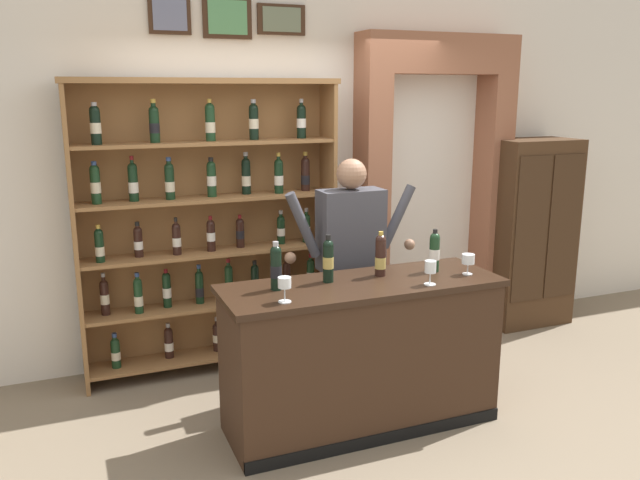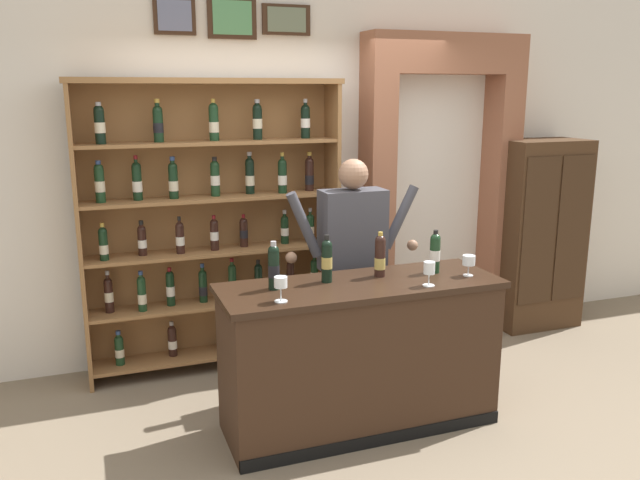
# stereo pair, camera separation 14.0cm
# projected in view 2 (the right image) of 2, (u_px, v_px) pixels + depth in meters

# --- Properties ---
(ground_plane) EXTENTS (14.00, 14.00, 0.02)m
(ground_plane) POSITION_uv_depth(u_px,v_px,m) (354.00, 426.00, 4.19)
(ground_plane) COLOR #7A6B56
(back_wall) EXTENTS (12.00, 0.19, 3.17)m
(back_wall) POSITION_uv_depth(u_px,v_px,m) (282.00, 157.00, 5.24)
(back_wall) COLOR silver
(back_wall) RESTS_ON ground
(wine_shelf) EXTENTS (1.97, 0.33, 2.20)m
(wine_shelf) POSITION_uv_depth(u_px,v_px,m) (213.00, 220.00, 4.85)
(wine_shelf) COLOR olive
(wine_shelf) RESTS_ON ground
(archway_doorway) EXTENTS (1.42, 0.45, 2.57)m
(archway_doorway) POSITION_uv_depth(u_px,v_px,m) (436.00, 171.00, 5.60)
(archway_doorway) COLOR #935B42
(archway_doorway) RESTS_ON ground
(side_cabinet) EXTENTS (0.76, 0.48, 1.69)m
(side_cabinet) POSITION_uv_depth(u_px,v_px,m) (538.00, 234.00, 5.82)
(side_cabinet) COLOR #422B19
(side_cabinet) RESTS_ON ground
(tasting_counter) EXTENTS (1.77, 0.61, 0.96)m
(tasting_counter) POSITION_uv_depth(u_px,v_px,m) (360.00, 355.00, 4.09)
(tasting_counter) COLOR #382316
(tasting_counter) RESTS_ON ground
(shopkeeper) EXTENTS (1.01, 0.22, 1.66)m
(shopkeeper) POSITION_uv_depth(u_px,v_px,m) (352.00, 247.00, 4.57)
(shopkeeper) COLOR #2D3347
(shopkeeper) RESTS_ON ground
(tasting_bottle_chianti) EXTENTS (0.07, 0.07, 0.29)m
(tasting_bottle_chianti) POSITION_uv_depth(u_px,v_px,m) (274.00, 266.00, 3.82)
(tasting_bottle_chianti) COLOR black
(tasting_bottle_chianti) RESTS_ON tasting_counter
(tasting_bottle_prosecco) EXTENTS (0.07, 0.07, 0.30)m
(tasting_bottle_prosecco) POSITION_uv_depth(u_px,v_px,m) (327.00, 260.00, 3.97)
(tasting_bottle_prosecco) COLOR black
(tasting_bottle_prosecco) RESTS_ON tasting_counter
(tasting_bottle_grappa) EXTENTS (0.07, 0.07, 0.29)m
(tasting_bottle_grappa) POSITION_uv_depth(u_px,v_px,m) (380.00, 256.00, 4.09)
(tasting_bottle_grappa) COLOR black
(tasting_bottle_grappa) RESTS_ON tasting_counter
(tasting_bottle_super_tuscan) EXTENTS (0.07, 0.07, 0.28)m
(tasting_bottle_super_tuscan) POSITION_uv_depth(u_px,v_px,m) (435.00, 252.00, 4.17)
(tasting_bottle_super_tuscan) COLOR #19381E
(tasting_bottle_super_tuscan) RESTS_ON tasting_counter
(wine_glass_left) EXTENTS (0.08, 0.08, 0.15)m
(wine_glass_left) POSITION_uv_depth(u_px,v_px,m) (281.00, 284.00, 3.60)
(wine_glass_left) COLOR silver
(wine_glass_left) RESTS_ON tasting_counter
(wine_glass_right) EXTENTS (0.08, 0.08, 0.13)m
(wine_glass_right) POSITION_uv_depth(u_px,v_px,m) (469.00, 261.00, 4.11)
(wine_glass_right) COLOR silver
(wine_glass_right) RESTS_ON tasting_counter
(wine_glass_spare) EXTENTS (0.07, 0.07, 0.15)m
(wine_glass_spare) POSITION_uv_depth(u_px,v_px,m) (429.00, 269.00, 3.90)
(wine_glass_spare) COLOR silver
(wine_glass_spare) RESTS_ON tasting_counter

